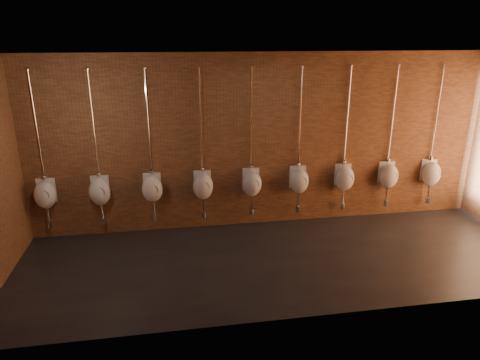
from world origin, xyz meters
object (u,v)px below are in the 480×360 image
Objects in this scene: urinal_2 at (152,188)px; urinal_4 at (252,183)px; urinal_0 at (45,194)px; urinal_3 at (203,185)px; urinal_1 at (100,191)px; urinal_5 at (299,180)px; urinal_6 at (344,177)px; urinal_7 at (388,175)px; urinal_8 at (431,173)px.

urinal_2 is 1.81m from urinal_4.
urinal_3 is at bearing 0.00° from urinal_0.
urinal_1 and urinal_5 have the same top height.
urinal_3 is 2.72m from urinal_6.
urinal_1 and urinal_7 have the same top height.
urinal_2 is 5.44m from urinal_8.
urinal_4 is at bearing 180.00° from urinal_8.
urinal_2 is at bearing 180.00° from urinal_5.
urinal_4 is 1.00× the size of urinal_7.
urinal_0 and urinal_8 have the same top height.
urinal_5 is at bearing 0.00° from urinal_0.
urinal_2 is 1.00× the size of urinal_5.
urinal_8 is (5.44, 0.00, 0.00)m from urinal_2.
urinal_1 is 2.72m from urinal_4.
urinal_6 is at bearing 0.00° from urinal_3.
urinal_5 is 2.72m from urinal_8.
urinal_2 is at bearing 180.00° from urinal_4.
urinal_8 is at bearing 0.00° from urinal_4.
urinal_6 is 1.00× the size of urinal_7.
urinal_0 is 1.00× the size of urinal_3.
urinal_2 and urinal_8 have the same top height.
urinal_4 is 1.00× the size of urinal_8.
urinal_7 is at bearing 0.00° from urinal_2.
urinal_5 and urinal_6 have the same top height.
urinal_8 is (2.72, 0.00, 0.00)m from urinal_5.
urinal_4 is 1.81m from urinal_6.
urinal_8 is at bearing 0.00° from urinal_5.
urinal_7 is (5.44, 0.00, 0.00)m from urinal_1.
urinal_8 is at bearing 0.00° from urinal_1.
urinal_6 is at bearing 0.00° from urinal_2.
urinal_0 is 2.72m from urinal_3.
urinal_1 is at bearing 180.00° from urinal_4.
urinal_1 is at bearing 180.00° from urinal_5.
urinal_7 is at bearing 0.00° from urinal_1.
urinal_4 is 1.00× the size of urinal_5.
urinal_0 is 7.26m from urinal_8.
urinal_2 is at bearing 0.00° from urinal_1.
urinal_1 is (0.91, 0.00, 0.00)m from urinal_0.
urinal_6 and urinal_7 have the same top height.
urinal_3 and urinal_7 have the same top height.
urinal_4 is (3.63, 0.00, 0.00)m from urinal_0.
urinal_1 is 1.81m from urinal_3.
urinal_1 is at bearing 180.00° from urinal_6.
urinal_5 is at bearing 0.00° from urinal_3.
urinal_7 is at bearing 0.00° from urinal_6.
urinal_5 is at bearing 180.00° from urinal_6.
urinal_1 is at bearing 180.00° from urinal_8.
urinal_2 and urinal_7 have the same top height.
urinal_1 is 0.91m from urinal_2.
urinal_6 is (1.81, 0.00, 0.00)m from urinal_4.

